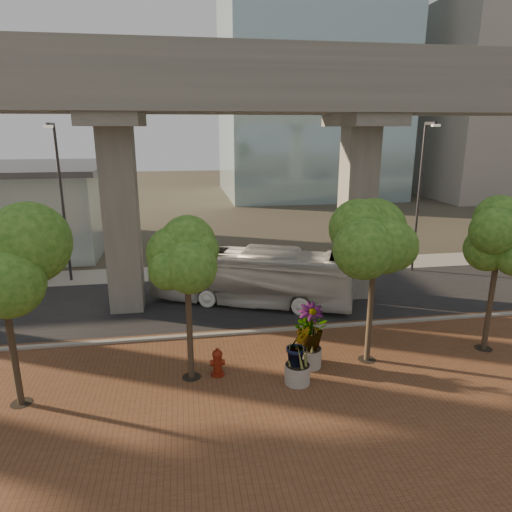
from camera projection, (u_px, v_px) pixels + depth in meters
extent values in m
plane|color=#363227|center=(250.00, 316.00, 22.44)|extent=(160.00, 160.00, 0.00)
cube|color=brown|center=(286.00, 412.00, 14.83)|extent=(70.00, 13.00, 0.06)
cube|color=black|center=(244.00, 301.00, 24.34)|extent=(90.00, 8.00, 0.04)
cube|color=gray|center=(257.00, 332.00, 20.52)|extent=(70.00, 0.25, 0.16)
cube|color=gray|center=(233.00, 270.00, 29.56)|extent=(90.00, 3.00, 0.06)
cube|color=gray|center=(248.00, 91.00, 19.97)|extent=(72.00, 2.40, 1.80)
cube|color=gray|center=(239.00, 96.00, 23.01)|extent=(72.00, 2.40, 1.80)
cube|color=gray|center=(252.00, 52.00, 18.55)|extent=(72.00, 0.12, 1.00)
cube|color=gray|center=(236.00, 68.00, 23.68)|extent=(72.00, 0.12, 1.00)
cube|color=gray|center=(497.00, 103.00, 59.26)|extent=(18.00, 16.00, 24.00)
imported|color=silver|center=(251.00, 277.00, 23.70)|extent=(10.67, 6.18, 2.93)
cylinder|color=maroon|center=(218.00, 374.00, 16.97)|extent=(0.49, 0.49, 0.11)
cylinder|color=maroon|center=(218.00, 364.00, 16.86)|extent=(0.33, 0.33, 0.79)
sphere|color=maroon|center=(217.00, 354.00, 16.75)|extent=(0.38, 0.38, 0.38)
cylinder|color=maroon|center=(217.00, 350.00, 16.71)|extent=(0.11, 0.11, 0.14)
cylinder|color=maroon|center=(218.00, 362.00, 16.84)|extent=(0.54, 0.22, 0.22)
cylinder|color=#A9A499|center=(309.00, 355.00, 17.73)|extent=(0.87, 0.87, 0.68)
imported|color=#255516|center=(310.00, 330.00, 17.44)|extent=(1.94, 1.94, 1.46)
cylinder|color=gray|center=(309.00, 357.00, 17.54)|extent=(0.97, 0.97, 0.75)
imported|color=#255516|center=(310.00, 327.00, 17.19)|extent=(2.36, 2.36, 1.77)
cylinder|color=#9C958C|center=(297.00, 374.00, 16.37)|extent=(0.92, 0.92, 0.72)
imported|color=#255516|center=(298.00, 345.00, 16.07)|extent=(2.05, 2.05, 1.54)
cylinder|color=#473929|center=(14.00, 356.00, 14.77)|extent=(0.22, 0.22, 3.49)
cylinder|color=black|center=(21.00, 403.00, 15.24)|extent=(0.70, 0.70, 0.01)
cylinder|color=#473929|center=(190.00, 331.00, 16.34)|extent=(0.22, 0.22, 3.68)
cylinder|color=black|center=(192.00, 377.00, 16.84)|extent=(0.70, 0.70, 0.01)
cylinder|color=#473929|center=(370.00, 313.00, 17.57)|extent=(0.22, 0.22, 3.95)
cylinder|color=black|center=(367.00, 359.00, 18.11)|extent=(0.70, 0.70, 0.01)
cylinder|color=#473929|center=(489.00, 309.00, 18.53)|extent=(0.22, 0.22, 3.54)
cylinder|color=black|center=(483.00, 348.00, 19.01)|extent=(0.70, 0.70, 0.01)
cylinder|color=#29292E|center=(63.00, 206.00, 26.35)|extent=(0.16, 0.16, 9.08)
cube|color=#29292E|center=(51.00, 124.00, 24.58)|extent=(0.17, 1.13, 0.17)
cube|color=silver|center=(48.00, 126.00, 24.07)|extent=(0.45, 0.23, 0.14)
cylinder|color=#2A2B2F|center=(418.00, 200.00, 28.33)|extent=(0.16, 0.16, 9.14)
cube|color=#2A2B2F|center=(431.00, 123.00, 26.54)|extent=(0.17, 1.14, 0.17)
cube|color=silver|center=(436.00, 125.00, 26.03)|extent=(0.46, 0.23, 0.14)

